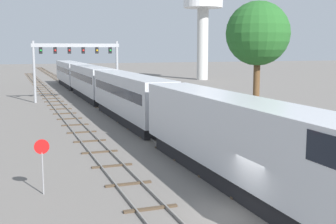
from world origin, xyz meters
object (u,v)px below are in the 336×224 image
Objects in this scene: passenger_train at (105,87)px; trackside_tree_left at (258,34)px; water_tower at (203,5)px; signal_gantry at (77,57)px; stop_sign at (42,159)px.

trackside_tree_left is at bearing -67.80° from passenger_train.
trackside_tree_left is (-23.24, -62.42, -8.63)m from water_tower.
water_tower is 67.17m from trackside_tree_left.
water_tower is at bearing 52.19° from passenger_train.
passenger_train is 7.26× the size of signal_gantry.
trackside_tree_left reaches higher than passenger_train.
signal_gantry is at bearing 105.17° from passenger_train.
signal_gantry reaches higher than stop_sign.
signal_gantry reaches higher than passenger_train.
signal_gantry is at bearing -136.13° from water_tower.
trackside_tree_left reaches higher than stop_sign.
signal_gantry is 4.20× the size of stop_sign.
stop_sign is 22.40m from trackside_tree_left.
water_tower reaches higher than trackside_tree_left.
stop_sign is (-10.00, -31.65, -0.73)m from passenger_train.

